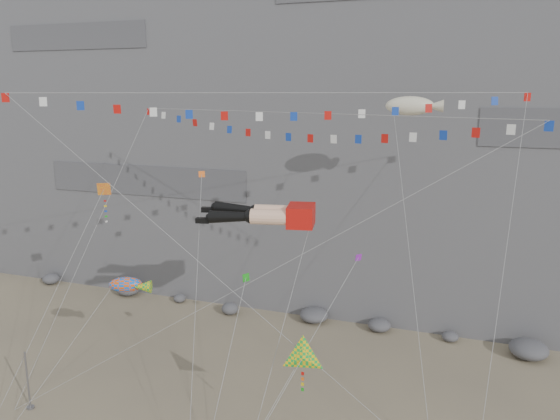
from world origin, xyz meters
name	(u,v)px	position (x,y,z in m)	size (l,w,h in m)	color
cliff	(355,50)	(0.00, 32.00, 25.00)	(80.00, 28.00, 50.00)	slate
talus_boulders	(314,315)	(0.00, 17.00, 0.60)	(60.00, 3.00, 1.20)	#5A5A5F
anchor_pole_left	(28,381)	(-14.04, -2.83, 2.05)	(0.12, 0.12, 4.11)	slate
legs_kite	(269,215)	(0.16, 4.85, 12.76)	(8.07, 14.24, 18.07)	red
flag_banner_upper	(299,113)	(1.39, 7.54, 19.31)	(31.20, 15.77, 27.50)	red
flag_banner_lower	(277,93)	(0.78, 4.78, 20.65)	(30.09, 13.59, 25.35)	red
harlequin_kite	(104,190)	(-12.24, 4.06, 13.82)	(4.24, 9.52, 16.52)	red
fish_windsock	(126,285)	(-8.80, 1.20, 8.00)	(6.63, 7.38, 11.12)	#F2510C
delta_kite	(302,358)	(4.78, -2.27, 6.69)	(4.44, 5.96, 9.16)	yellow
blimp_windsock	(410,106)	(8.27, 11.58, 19.72)	(6.15, 14.78, 24.42)	beige
small_kite_a	(201,181)	(-5.93, 7.09, 14.34)	(6.09, 13.86, 20.57)	orange
small_kite_b	(355,263)	(6.18, 4.45, 10.18)	(5.34, 11.84, 16.05)	purple
small_kite_c	(245,281)	(0.12, 0.89, 9.45)	(1.26, 9.33, 12.95)	#179A18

